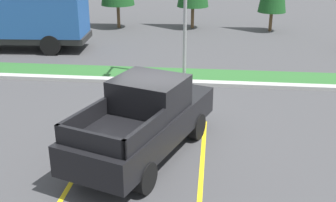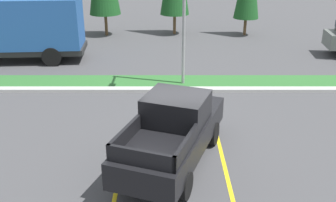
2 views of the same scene
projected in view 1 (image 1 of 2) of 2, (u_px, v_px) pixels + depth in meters
ground_plane at (160, 140)px, 12.29m from camera, size 120.00×120.00×0.00m
parking_line_near at (89, 152)px, 11.62m from camera, size 0.12×4.80×0.01m
parking_line_far at (203, 158)px, 11.30m from camera, size 0.12×4.80×0.01m
curb_strip at (176, 82)px, 16.89m from camera, size 56.00×0.40×0.15m
grass_median at (178, 75)px, 17.93m from camera, size 56.00×1.80×0.06m
pickup_truck_main at (145, 119)px, 11.12m from camera, size 3.54×5.55×2.10m
cargo_truck_distant at (22, 14)px, 21.42m from camera, size 6.94×2.89×3.40m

